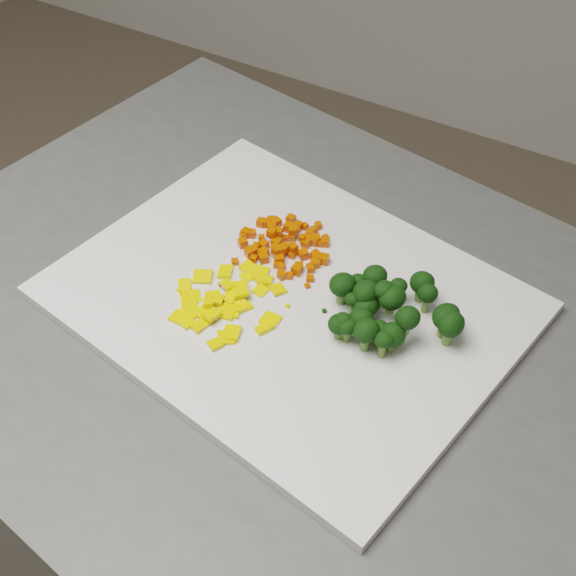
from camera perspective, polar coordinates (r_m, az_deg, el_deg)
The scene contains 166 objects.
counter_block at distance 1.15m, azimuth 1.00°, elevation -18.11°, with size 0.88×0.62×0.90m, color #4C4C4A.
cutting_board at distance 0.80m, azimuth 0.00°, elevation -0.79°, with size 0.43×0.33×0.01m, color silver.
carrot_pile at distance 0.83m, azimuth -0.18°, elevation 3.64°, with size 0.10×0.10×0.03m, color #C83C02, non-canonical shape.
pepper_pile at distance 0.78m, azimuth -4.14°, elevation -0.91°, with size 0.11×0.11×0.02m, color yellow, non-canonical shape.
broccoli_pile at distance 0.75m, azimuth 7.48°, elevation -1.24°, with size 0.11×0.11×0.05m, color black, non-canonical shape.
carrot_cube_0 at distance 0.84m, azimuth 0.61°, elevation 4.16°, with size 0.01×0.01×0.01m, color #C83C02.
carrot_cube_1 at distance 0.82m, azimuth 1.59°, elevation 1.53°, with size 0.01×0.01×0.01m, color #C83C02.
carrot_cube_2 at distance 0.85m, azimuth -2.61°, elevation 3.88°, with size 0.01×0.01×0.01m, color #C83C02.
carrot_cube_3 at distance 0.83m, azimuth 1.10°, elevation 2.40°, with size 0.01×0.01×0.01m, color #C83C02.
carrot_cube_4 at distance 0.83m, azimuth -1.74°, elevation 2.53°, with size 0.01×0.01×0.01m, color #C83C02.
carrot_cube_5 at distance 0.85m, azimuth 1.50°, elevation 3.68°, with size 0.01×0.01×0.01m, color #C83C02.
carrot_cube_6 at distance 0.83m, azimuth 0.30°, elevation 2.37°, with size 0.01×0.01×0.01m, color #C83C02.
carrot_cube_7 at distance 0.84m, azimuth -0.66°, elevation 4.01°, with size 0.01×0.01×0.01m, color #C83C02.
carrot_cube_8 at distance 0.86m, azimuth -1.66°, elevation 4.67°, with size 0.01×0.01×0.01m, color #C83C02.
carrot_cube_9 at distance 0.84m, azimuth 0.99°, elevation 3.56°, with size 0.01×0.01×0.01m, color #C83C02.
carrot_cube_10 at distance 0.84m, azimuth 1.99°, elevation 3.47°, with size 0.01×0.01×0.01m, color #C83C02.
carrot_cube_11 at distance 0.82m, azimuth -0.97°, elevation 2.82°, with size 0.01×0.01×0.01m, color #C83C02.
carrot_cube_12 at distance 0.82m, azimuth -0.64°, elevation 2.05°, with size 0.01×0.01×0.01m, color #C83C02.
carrot_cube_13 at distance 0.87m, azimuth -1.05°, elevation 4.78°, with size 0.01×0.01×0.01m, color #C83C02.
carrot_cube_14 at distance 0.86m, azimuth 0.04°, elevation 4.33°, with size 0.01×0.01×0.01m, color #C83C02.
carrot_cube_15 at distance 0.86m, azimuth 0.12°, elevation 4.19°, with size 0.01×0.01×0.01m, color #C83C02.
carrot_cube_16 at distance 0.86m, azimuth 1.22°, elevation 4.40°, with size 0.01×0.01×0.01m, color #C83C02.
carrot_cube_17 at distance 0.84m, azimuth 1.87°, elevation 3.37°, with size 0.01×0.01×0.01m, color #C83C02.
carrot_cube_18 at distance 0.87m, azimuth -1.20°, elevation 4.78°, with size 0.01×0.01×0.01m, color #C83C02.
carrot_cube_19 at distance 0.82m, azimuth 2.01°, elevation 2.02°, with size 0.01×0.01×0.01m, color #C83C02.
carrot_cube_20 at distance 0.86m, azimuth -1.94°, elevation 4.67°, with size 0.01×0.01×0.01m, color #C83C02.
carrot_cube_21 at distance 0.85m, azimuth 2.67°, elevation 3.56°, with size 0.01×0.01×0.01m, color #C83C02.
carrot_cube_22 at distance 0.83m, azimuth 0.37°, elevation 2.86°, with size 0.01×0.01×0.01m, color #C83C02.
carrot_cube_23 at distance 0.82m, azimuth -0.82°, elevation 1.68°, with size 0.01×0.01×0.01m, color #C83C02.
carrot_cube_24 at distance 0.84m, azimuth -2.28°, elevation 3.02°, with size 0.01×0.01×0.01m, color #C83C02.
carrot_cube_25 at distance 0.83m, azimuth -1.84°, elevation 2.29°, with size 0.01×0.01×0.01m, color #C83C02.
carrot_cube_26 at distance 0.84m, azimuth 1.65°, elevation 3.41°, with size 0.01×0.01×0.01m, color #C83C02.
carrot_cube_27 at distance 0.81m, azimuth 0.11°, elevation 0.88°, with size 0.01×0.01×0.01m, color #C83C02.
carrot_cube_28 at distance 0.83m, azimuth 1.97°, elevation 2.32°, with size 0.01×0.01×0.01m, color #C83C02.
carrot_cube_29 at distance 0.81m, azimuth -0.47°, elevation 1.50°, with size 0.01×0.01×0.01m, color #C83C02.
carrot_cube_30 at distance 0.84m, azimuth 2.64°, elevation 3.25°, with size 0.01×0.01×0.01m, color #C83C02.
carrot_cube_31 at distance 0.85m, azimuth -0.33°, elevation 3.55°, with size 0.01×0.01×0.01m, color #C83C02.
carrot_cube_32 at distance 0.85m, azimuth 1.57°, elevation 3.92°, with size 0.01×0.01×0.01m, color #C83C02.
carrot_cube_33 at distance 0.82m, azimuth -0.31°, elevation 2.77°, with size 0.01×0.01×0.01m, color #C83C02.
carrot_cube_34 at distance 0.84m, azimuth -0.84°, elevation 3.22°, with size 0.01×0.01×0.01m, color #C83C02.
carrot_cube_35 at distance 0.84m, azimuth -3.24°, elevation 3.21°, with size 0.01×0.01×0.01m, color #C83C02.
carrot_cube_36 at distance 0.84m, azimuth -1.18°, elevation 3.96°, with size 0.01×0.01×0.01m, color #C83C02.
carrot_cube_37 at distance 0.83m, azimuth -1.87°, elevation 2.45°, with size 0.01×0.01×0.01m, color #C83C02.
carrot_cube_38 at distance 0.85m, azimuth -2.59°, elevation 3.91°, with size 0.01×0.01×0.01m, color #C83C02.
carrot_cube_39 at distance 0.84m, azimuth -0.52°, elevation 2.87°, with size 0.01×0.01×0.01m, color #C83C02.
carrot_cube_40 at distance 0.80m, azimuth -0.43°, elevation 0.92°, with size 0.01×0.01×0.01m, color #C83C02.
carrot_cube_41 at distance 0.83m, azimuth -0.43°, elevation 2.45°, with size 0.01×0.01×0.01m, color #C83C02.
carrot_cube_42 at distance 0.83m, azimuth 1.98°, elevation 2.53°, with size 0.01×0.01×0.01m, color #C83C02.
carrot_cube_43 at distance 0.85m, azimuth 1.18°, elevation 3.57°, with size 0.01×0.01×0.01m, color #C83C02.
carrot_cube_44 at distance 0.87m, azimuth 0.22°, elevation 4.91°, with size 0.01×0.01×0.01m, color #C83C02.
carrot_cube_45 at distance 0.85m, azimuth 0.05°, elevation 3.57°, with size 0.01×0.01×0.01m, color #C83C02.
carrot_cube_46 at distance 0.85m, azimuth -3.01°, elevation 3.95°, with size 0.01×0.01×0.01m, color #C83C02.
carrot_cube_47 at distance 0.85m, azimuth -0.90°, elevation 4.09°, with size 0.01×0.01×0.01m, color #C83C02.
carrot_cube_48 at distance 0.82m, azimuth -1.76°, elevation 2.14°, with size 0.01×0.01×0.01m, color #C83C02.
carrot_cube_49 at distance 0.84m, azimuth -1.12°, elevation 3.82°, with size 0.01×0.01×0.01m, color #C83C02.
carrot_cube_50 at distance 0.83m, azimuth -2.39°, elevation 2.73°, with size 0.01×0.01×0.01m, color #C83C02.
carrot_cube_51 at distance 0.83m, azimuth -2.53°, elevation 2.66°, with size 0.01×0.01×0.01m, color #C83C02.
carrot_cube_52 at distance 0.82m, azimuth -0.77°, elevation 2.67°, with size 0.01×0.01×0.01m, color #C83C02.
carrot_cube_53 at distance 0.85m, azimuth 0.25°, elevation 3.65°, with size 0.01×0.01×0.01m, color #C83C02.
carrot_cube_54 at distance 0.85m, azimuth 0.39°, elevation 4.26°, with size 0.01×0.01×0.01m, color #C83C02.
carrot_cube_55 at distance 0.83m, azimuth 0.20°, elevation 2.78°, with size 0.01×0.01×0.01m, color #C83C02.
carrot_cube_56 at distance 0.86m, azimuth -1.20°, elevation 4.36°, with size 0.01×0.01×0.01m, color #C83C02.
carrot_cube_57 at distance 0.84m, azimuth 1.26°, elevation 3.19°, with size 0.01×0.01×0.01m, color #C83C02.
carrot_cube_58 at distance 0.82m, azimuth 2.58°, elevation 2.05°, with size 0.01×0.01×0.01m, color #C83C02.
carrot_cube_59 at distance 0.81m, azimuth 0.78°, elevation 1.50°, with size 0.01×0.01×0.01m, color #C83C02.
carrot_cube_60 at distance 0.86m, azimuth 0.73°, elevation 4.43°, with size 0.01×0.01×0.01m, color #C83C02.
carrot_cube_61 at distance 0.86m, azimuth -0.84°, elevation 4.69°, with size 0.01×0.01×0.01m, color #C83C02.
carrot_cube_62 at distance 0.83m, azimuth -2.67°, elevation 2.49°, with size 0.01×0.01×0.01m, color #C83C02.
carrot_cube_63 at distance 0.84m, azimuth 2.31°, elevation 3.19°, with size 0.01×0.01×0.01m, color #C83C02.
carrot_cube_64 at distance 0.84m, azimuth 0.34°, elevation 4.08°, with size 0.01×0.01×0.01m, color #C83C02.
carrot_cube_65 at distance 0.81m, azimuth 1.61°, elevation 1.37°, with size 0.01×0.01×0.01m, color #C83C02.
carrot_cube_66 at distance 0.83m, azimuth 2.01°, elevation 2.33°, with size 0.01×0.01×0.01m, color #C83C02.
carrot_cube_67 at distance 0.83m, azimuth -0.18°, elevation 2.82°, with size 0.01×0.01×0.01m, color #C83C02.
carrot_cube_68 at distance 0.82m, azimuth -0.65°, elevation 1.75°, with size 0.01×0.01×0.01m, color #C83C02.
carrot_cube_69 at distance 0.85m, azimuth -1.89°, elevation 3.59°, with size 0.01×0.01×0.01m, color #C83C02.
carrot_cube_70 at distance 0.84m, azimuth -0.24°, elevation 3.02°, with size 0.01×0.01×0.01m, color #C83C02.
carrot_cube_71 at distance 0.86m, azimuth 1.87°, elevation 4.18°, with size 0.01×0.01×0.01m, color #C83C02.
carrot_cube_72 at distance 0.83m, azimuth -2.74°, elevation 2.53°, with size 0.01×0.01×0.01m, color #C83C02.
carrot_cube_73 at distance 0.82m, azimuth -2.45°, elevation 2.08°, with size 0.01×0.01×0.01m, color #C83C02.
carrot_cube_74 at distance 0.84m, azimuth -1.76°, elevation 3.07°, with size 0.01×0.01×0.01m, color #C83C02.
carrot_cube_75 at distance 0.85m, azimuth -3.23°, elevation 3.71°, with size 0.01×0.01×0.01m, color #C83C02.
carrot_cube_76 at distance 0.82m, azimuth 1.96°, elevation 1.74°, with size 0.01×0.01×0.01m, color #C83C02.
carrot_cube_77 at distance 0.84m, azimuth -0.67°, elevation 3.17°, with size 0.01×0.01×0.01m, color #C83C02.
carrot_cube_78 at distance 0.81m, azimuth 0.63°, elevation 1.29°, with size 0.01×0.01×0.01m, color #C83C02.
carrot_cube_79 at distance 0.86m, azimuth 2.15°, elevation 4.46°, with size 0.01×0.01×0.01m, color #C83C02.
carrot_cube_80 at distance 0.84m, azimuth 1.61°, elevation 3.45°, with size 0.01×0.01×0.01m, color #C83C02.
pepper_chunk_0 at distance 0.81m, azimuth -6.09°, elevation 0.80°, with size 0.02×0.02×0.00m, color yellow.
pepper_chunk_1 at distance 0.81m, azimuth -2.03°, elevation 0.83°, with size 0.01×0.01×0.00m, color yellow.
pepper_chunk_2 at distance 0.77m, azimuth -6.21°, elevation -2.63°, with size 0.02×0.01×0.00m, color yellow.
pepper_chunk_3 at distance 0.77m, azimuth -5.43°, elevation -1.91°, with size 0.01×0.02×0.00m, color yellow.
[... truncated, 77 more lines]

